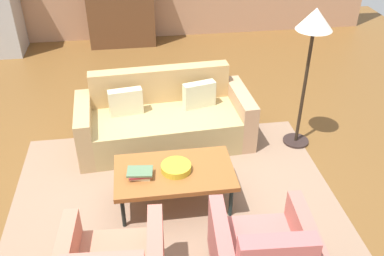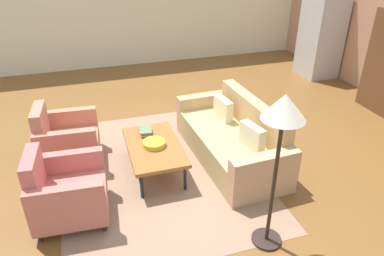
{
  "view_description": "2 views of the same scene",
  "coord_description": "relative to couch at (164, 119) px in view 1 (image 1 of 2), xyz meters",
  "views": [
    {
      "loc": [
        -0.12,
        -3.94,
        3.1
      ],
      "look_at": [
        0.44,
        -0.02,
        0.52
      ],
      "focal_mm": 39.93,
      "sensor_mm": 36.0,
      "label": 1
    },
    {
      "loc": [
        4.24,
        -1.33,
        2.93
      ],
      "look_at": [
        0.06,
        -0.03,
        0.52
      ],
      "focal_mm": 33.35,
      "sensor_mm": 36.0,
      "label": 2
    }
  ],
  "objects": [
    {
      "name": "ground_plane",
      "position": [
        -0.17,
        -0.58,
        -0.29
      ],
      "size": [
        10.9,
        10.9,
        0.0
      ],
      "primitive_type": "plane",
      "color": "brown"
    },
    {
      "name": "coffee_table",
      "position": [
        0.0,
        -1.19,
        0.09
      ],
      "size": [
        1.2,
        0.7,
        0.41
      ],
      "color": "black",
      "rests_on": "ground"
    },
    {
      "name": "floor_lamp",
      "position": [
        1.64,
        -0.32,
        1.16
      ],
      "size": [
        0.4,
        0.4,
        1.72
      ],
      "color": "#2D211E",
      "rests_on": "ground"
    },
    {
      "name": "area_rug",
      "position": [
        0.0,
        -1.14,
        -0.28
      ],
      "size": [
        3.4,
        2.6,
        0.01
      ],
      "primitive_type": "cube",
      "color": "#8E6F58",
      "rests_on": "ground"
    },
    {
      "name": "couch",
      "position": [
        0.0,
        0.0,
        0.0
      ],
      "size": [
        2.15,
        1.02,
        0.86
      ],
      "rotation": [
        0.0,
        0.0,
        3.2
      ],
      "color": "tan",
      "rests_on": "ground"
    },
    {
      "name": "fruit_bowl",
      "position": [
        0.02,
        -1.19,
        0.16
      ],
      "size": [
        0.3,
        0.3,
        0.07
      ],
      "primitive_type": "cylinder",
      "color": "gold",
      "rests_on": "coffee_table"
    },
    {
      "name": "book_stack",
      "position": [
        -0.34,
        -1.23,
        0.16
      ],
      "size": [
        0.27,
        0.2,
        0.08
      ],
      "color": "beige",
      "rests_on": "coffee_table"
    }
  ]
}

